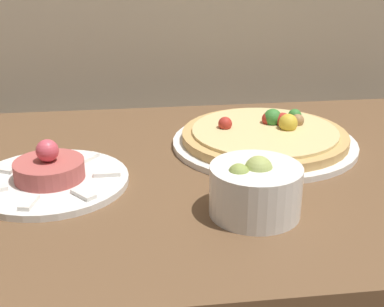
# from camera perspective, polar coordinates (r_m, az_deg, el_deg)

# --- Properties ---
(dining_table) EXTENTS (1.12, 0.67, 0.73)m
(dining_table) POSITION_cam_1_polar(r_m,az_deg,el_deg) (0.90, 1.35, -8.47)
(dining_table) COLOR brown
(dining_table) RESTS_ON ground_plane
(pizza_plate) EXTENTS (0.32, 0.32, 0.06)m
(pizza_plate) POSITION_cam_1_polar(r_m,az_deg,el_deg) (0.94, 7.80, 1.72)
(pizza_plate) COLOR white
(pizza_plate) RESTS_ON dining_table
(tartare_plate) EXTENTS (0.23, 0.23, 0.07)m
(tartare_plate) POSITION_cam_1_polar(r_m,az_deg,el_deg) (0.81, -14.90, -2.35)
(tartare_plate) COLOR white
(tartare_plate) RESTS_ON dining_table
(small_bowl) EXTENTS (0.12, 0.12, 0.08)m
(small_bowl) POSITION_cam_1_polar(r_m,az_deg,el_deg) (0.70, 6.76, -3.69)
(small_bowl) COLOR white
(small_bowl) RESTS_ON dining_table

